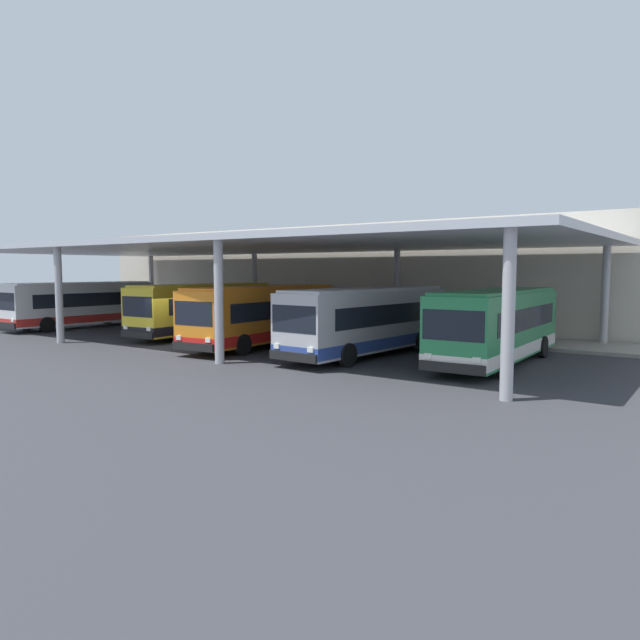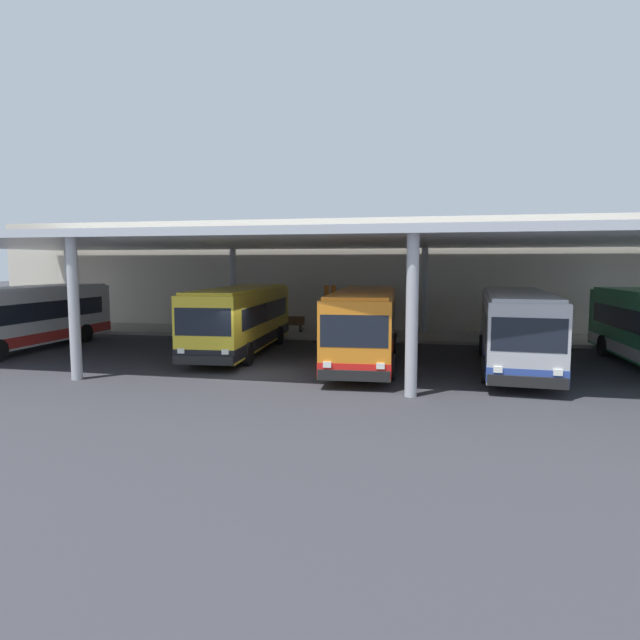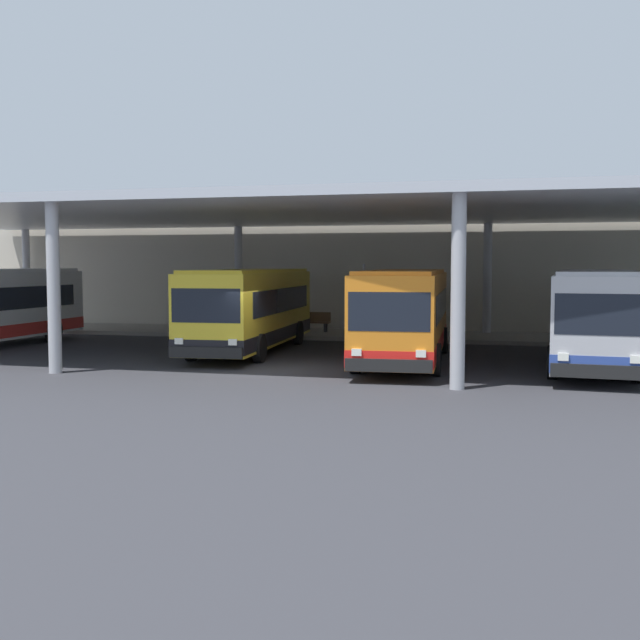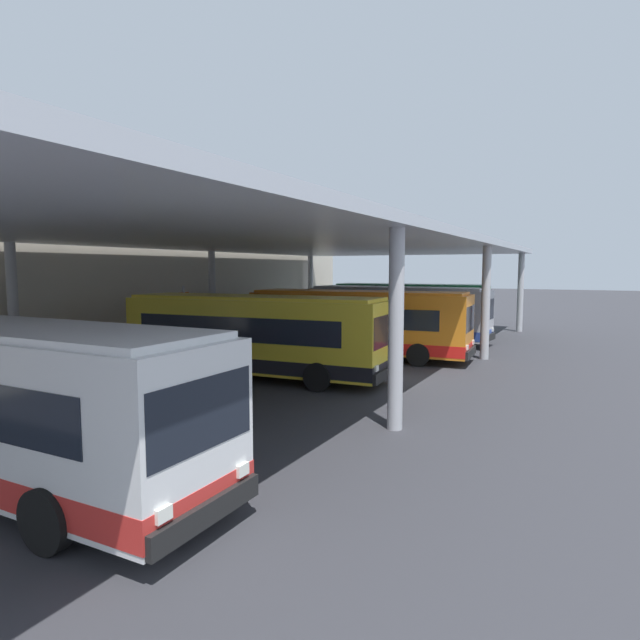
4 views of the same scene
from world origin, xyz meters
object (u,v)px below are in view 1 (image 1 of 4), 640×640
object	(u,v)px
bench_waiting	(284,318)
banner_sign	(307,301)
bus_far_bay	(367,320)
trash_bin	(255,316)
bus_nearest_bay	(81,304)
bus_departing	(497,325)
bus_second_bay	(204,309)
bus_middle_bay	(263,315)

from	to	relation	value
bench_waiting	banner_sign	bearing A→B (deg)	-18.02
bus_far_bay	trash_bin	world-z (taller)	bus_far_bay
bus_nearest_bay	trash_bin	world-z (taller)	bus_nearest_bay
bus_far_bay	banner_sign	bearing A→B (deg)	140.18
bus_departing	trash_bin	distance (m)	21.88
bus_nearest_bay	bus_second_bay	bearing A→B (deg)	7.41
bus_middle_bay	banner_sign	world-z (taller)	banner_sign
bus_middle_bay	bus_far_bay	world-z (taller)	same
bus_second_bay	trash_bin	distance (m)	7.68
bus_far_bay	bench_waiting	size ratio (longest dim) A/B	5.92
bus_nearest_bay	trash_bin	bearing A→B (deg)	45.47
bus_middle_bay	bus_far_bay	bearing A→B (deg)	2.04
bench_waiting	bus_far_bay	bearing A→B (deg)	-35.74
bus_second_bay	bench_waiting	distance (m)	7.28
bus_departing	trash_bin	size ratio (longest dim) A/B	10.81
bus_second_bay	banner_sign	xyz separation A→B (m)	(3.13, 6.33, 0.32)
bus_nearest_bay	bench_waiting	distance (m)	14.24
bench_waiting	banner_sign	distance (m)	3.13
bus_nearest_bay	bus_departing	distance (m)	29.07
banner_sign	bus_departing	bearing A→B (deg)	-23.62
bus_departing	bench_waiting	size ratio (longest dim) A/B	5.89
bus_second_bay	bench_waiting	world-z (taller)	bus_second_bay
bus_nearest_bay	bench_waiting	bearing A→B (deg)	37.33
bus_nearest_bay	banner_sign	bearing A→B (deg)	28.95
bus_second_bay	bus_departing	distance (m)	18.19
bus_nearest_bay	trash_bin	size ratio (longest dim) A/B	10.75
trash_bin	bench_waiting	bearing A→B (deg)	-0.98
bench_waiting	trash_bin	world-z (taller)	trash_bin
bus_middle_bay	bus_departing	size ratio (longest dim) A/B	1.01
bus_nearest_bay	bus_departing	world-z (taller)	same
bus_far_bay	banner_sign	size ratio (longest dim) A/B	3.33
bus_nearest_bay	bus_departing	xyz separation A→B (m)	(29.05, 1.15, 0.00)
banner_sign	bus_middle_bay	bearing A→B (deg)	-68.92
bus_second_bay	bus_nearest_bay	bearing A→B (deg)	-172.59
bus_second_bay	bus_middle_bay	distance (m)	6.42
bus_departing	trash_bin	bearing A→B (deg)	159.91
bus_second_bay	banner_sign	distance (m)	7.07
bus_second_bay	bus_far_bay	xyz separation A→B (m)	(12.43, -1.42, 0.00)
bus_far_bay	bus_departing	size ratio (longest dim) A/B	1.01
bus_departing	bus_far_bay	bearing A→B (deg)	-168.57
bus_second_bay	bus_far_bay	size ratio (longest dim) A/B	1.00
bus_nearest_bay	bus_second_bay	xyz separation A→B (m)	(10.86, 1.41, 0.00)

